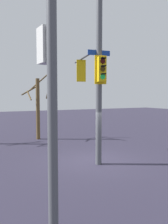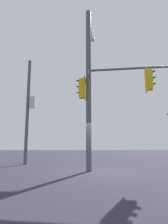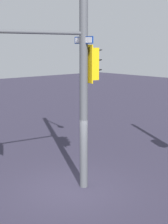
# 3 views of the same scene
# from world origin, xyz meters

# --- Properties ---
(ground_plane) EXTENTS (80.00, 80.00, 0.00)m
(ground_plane) POSITION_xyz_m (0.00, 0.00, 0.00)
(ground_plane) COLOR #2F2B3D
(main_signal_pole_assembly) EXTENTS (5.18, 3.60, 9.16)m
(main_signal_pole_assembly) POSITION_xyz_m (0.03, 0.11, 4.87)
(main_signal_pole_assembly) COLOR #4C4F54
(main_signal_pole_assembly) RESTS_ON ground
(secondary_pole_assembly) EXTENTS (0.65, 0.36, 7.62)m
(secondary_pole_assembly) POSITION_xyz_m (-4.59, 3.81, 3.93)
(secondary_pole_assembly) COLOR #4C4F54
(secondary_pole_assembly) RESTS_ON ground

